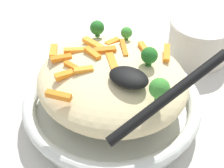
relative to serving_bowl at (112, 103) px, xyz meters
The scene contains 24 objects.
ground_plane 0.03m from the serving_bowl, ahead, with size 2.40×2.40×0.00m, color beige.
serving_bowl is the anchor object (origin of this frame).
pasta_mound 0.05m from the serving_bowl, ahead, with size 0.23×0.22×0.07m, color beige.
carrot_piece_0 0.13m from the serving_bowl, 73.42° to the left, with size 0.03×0.01×0.01m, color orange.
carrot_piece_1 0.09m from the serving_bowl, 38.42° to the right, with size 0.03×0.01×0.01m, color orange.
carrot_piece_2 0.10m from the serving_bowl, 28.08° to the right, with size 0.04×0.01×0.01m, color orange.
carrot_piece_3 0.09m from the serving_bowl, 53.55° to the right, with size 0.04×0.01×0.01m, color orange.
carrot_piece_4 0.10m from the serving_bowl, 61.68° to the right, with size 0.02×0.01×0.01m, color orange.
carrot_piece_5 0.11m from the serving_bowl, 18.63° to the left, with size 0.03×0.01×0.01m, color orange.
carrot_piece_6 0.09m from the serving_bowl, ahead, with size 0.03×0.01×0.01m, color orange.
carrot_piece_7 0.11m from the serving_bowl, 50.51° to the left, with size 0.03×0.01×0.01m, color orange.
carrot_piece_8 0.09m from the serving_bowl, 86.07° to the right, with size 0.04×0.01×0.01m, color orange.
carrot_piece_9 0.10m from the serving_bowl, 117.46° to the right, with size 0.03×0.01×0.01m, color orange.
carrot_piece_10 0.12m from the serving_bowl, 132.68° to the right, with size 0.04×0.01×0.01m, color orange.
carrot_piece_11 0.11m from the serving_bowl, ahead, with size 0.04×0.01×0.01m, color orange.
carrot_piece_12 0.10m from the serving_bowl, 36.03° to the left, with size 0.03×0.01×0.01m, color orange.
carrot_piece_13 0.13m from the serving_bowl, ahead, with size 0.03×0.01×0.01m, color orange.
carrot_piece_14 0.10m from the serving_bowl, 55.02° to the left, with size 0.03×0.01×0.01m, color orange.
broccoli_floret_0 0.12m from the serving_bowl, 79.93° to the right, with size 0.02×0.02×0.02m.
broccoli_floret_1 0.14m from the serving_bowl, 158.67° to the left, with size 0.03×0.03×0.03m.
broccoli_floret_2 0.11m from the serving_bowl, 155.24° to the right, with size 0.02×0.02×0.03m.
broccoli_floret_3 0.13m from the serving_bowl, 43.64° to the right, with size 0.02×0.02×0.03m.
serving_spoon 0.13m from the serving_bowl, 148.02° to the left, with size 0.14×0.15×0.07m.
companion_bowl 0.24m from the serving_bowl, 108.03° to the right, with size 0.13×0.13×0.08m.
Camera 1 is at (-0.17, 0.31, 0.39)m, focal length 48.94 mm.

